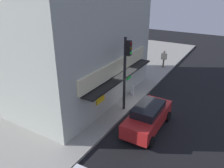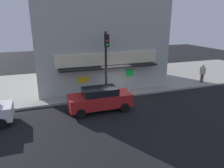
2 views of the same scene
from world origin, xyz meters
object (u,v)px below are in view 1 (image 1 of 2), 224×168
(fire_hydrant, at_px, (132,91))
(trash_can, at_px, (74,123))
(traffic_light, at_px, (126,65))
(parked_car_red, at_px, (148,117))
(potted_plant_by_doorway, at_px, (108,91))
(pedestrian, at_px, (164,58))

(fire_hydrant, relative_size, trash_can, 0.92)
(traffic_light, distance_m, parked_car_red, 3.58)
(traffic_light, relative_size, trash_can, 5.65)
(parked_car_red, bearing_deg, potted_plant_by_doorway, 61.99)
(fire_hydrant, xyz_separation_m, trash_can, (-6.05, 0.98, 0.05))
(traffic_light, height_order, potted_plant_by_doorway, traffic_light)
(fire_hydrant, height_order, pedestrian, pedestrian)
(potted_plant_by_doorway, bearing_deg, trash_can, -173.79)
(traffic_light, height_order, fire_hydrant, traffic_light)
(traffic_light, xyz_separation_m, pedestrian, (10.11, 0.65, -2.30))
(pedestrian, bearing_deg, fire_hydrant, -179.10)
(trash_can, xyz_separation_m, potted_plant_by_doorway, (4.86, 0.53, 0.00))
(pedestrian, bearing_deg, traffic_light, -176.32)
(fire_hydrant, height_order, potted_plant_by_doorway, potted_plant_by_doorway)
(fire_hydrant, height_order, trash_can, trash_can)
(pedestrian, xyz_separation_m, potted_plant_by_doorway, (-9.04, 1.39, -0.54))
(traffic_light, distance_m, potted_plant_by_doorway, 3.65)
(potted_plant_by_doorway, bearing_deg, pedestrian, -8.74)
(traffic_light, xyz_separation_m, fire_hydrant, (2.26, 0.53, -2.89))
(trash_can, relative_size, pedestrian, 0.51)
(pedestrian, bearing_deg, parked_car_red, -165.95)
(trash_can, bearing_deg, parked_car_red, -54.59)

